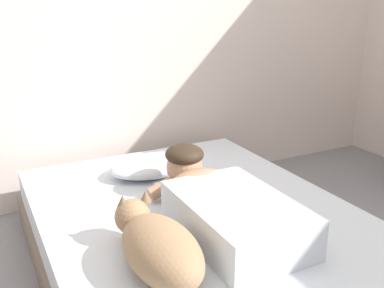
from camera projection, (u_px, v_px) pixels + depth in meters
name	position (u px, v px, depth m)	size (l,w,h in m)	color
back_wall	(145.00, 7.00, 2.88)	(4.02, 0.12, 2.50)	silver
bed	(202.00, 245.00, 2.14)	(1.48, 2.02, 0.33)	#726051
pillow	(153.00, 165.00, 2.55)	(0.52, 0.32, 0.11)	silver
person_lying	(220.00, 202.00, 1.98)	(0.43, 0.92, 0.27)	silver
dog	(157.00, 245.00, 1.64)	(0.26, 0.57, 0.21)	#9E7A56
coffee_cup	(183.00, 172.00, 2.50)	(0.12, 0.09, 0.07)	white
cell_phone	(233.00, 220.00, 2.03)	(0.07, 0.14, 0.01)	black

